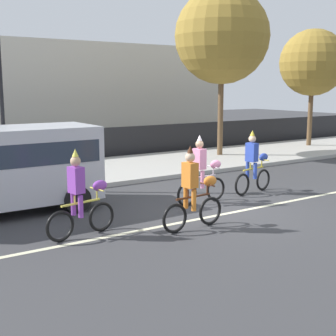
{
  "coord_description": "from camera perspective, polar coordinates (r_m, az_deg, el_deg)",
  "views": [
    {
      "loc": [
        -7.84,
        -9.27,
        3.21
      ],
      "look_at": [
        -0.87,
        1.2,
        1.0
      ],
      "focal_mm": 50.0,
      "sensor_mm": 36.0,
      "label": 1
    }
  ],
  "objects": [
    {
      "name": "ground_plane",
      "position": [
        12.56,
        6.39,
        -4.91
      ],
      "size": [
        80.0,
        80.0,
        0.0
      ],
      "primitive_type": "plane",
      "color": "#38383A"
    },
    {
      "name": "road_centre_line",
      "position": [
        12.19,
        7.9,
        -5.38
      ],
      "size": [
        36.0,
        0.14,
        0.01
      ],
      "primitive_type": "cube",
      "color": "beige",
      "rests_on": "ground"
    },
    {
      "name": "sidewalk_curb",
      "position": [
        17.89,
        -7.09,
        -0.2
      ],
      "size": [
        60.0,
        5.0,
        0.15
      ],
      "primitive_type": "cube",
      "color": "#ADAAA3",
      "rests_on": "ground"
    },
    {
      "name": "fence_line",
      "position": [
        20.41,
        -10.78,
        2.72
      ],
      "size": [
        40.0,
        0.08,
        1.4
      ],
      "primitive_type": "cube",
      "color": "black",
      "rests_on": "ground"
    },
    {
      "name": "parade_cyclist_purple",
      "position": [
        10.18,
        -10.52,
        -3.67
      ],
      "size": [
        1.7,
        0.53,
        1.92
      ],
      "color": "black",
      "rests_on": "ground"
    },
    {
      "name": "parade_cyclist_orange",
      "position": [
        10.55,
        3.16,
        -3.03
      ],
      "size": [
        1.72,
        0.5,
        1.92
      ],
      "color": "black",
      "rests_on": "ground"
    },
    {
      "name": "parade_cyclist_pink",
      "position": [
        12.85,
        4.21,
        -0.68
      ],
      "size": [
        1.72,
        0.5,
        1.92
      ],
      "color": "black",
      "rests_on": "ground"
    },
    {
      "name": "parade_cyclist_cobalt",
      "position": [
        14.34,
        10.41,
        0.29
      ],
      "size": [
        1.71,
        0.53,
        1.92
      ],
      "color": "black",
      "rests_on": "ground"
    },
    {
      "name": "street_tree_near_lamp",
      "position": [
        25.5,
        17.24,
        12.15
      ],
      "size": [
        3.37,
        3.37,
        5.92
      ],
      "color": "brown",
      "rests_on": "sidewalk_curb"
    },
    {
      "name": "street_tree_far_corner",
      "position": [
        21.16,
        6.6,
        15.65
      ],
      "size": [
        4.12,
        4.12,
        7.25
      ],
      "color": "brown",
      "rests_on": "sidewalk_curb"
    }
  ]
}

